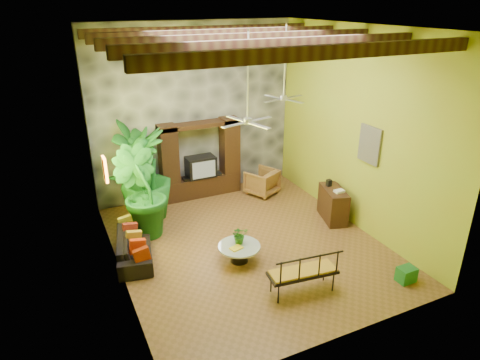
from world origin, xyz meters
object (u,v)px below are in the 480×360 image
iron_bench (305,271)px  side_console (333,204)px  ceiling_fan_front (248,111)px  coffee_table (239,251)px  sofa (134,246)px  tall_plant_c (145,175)px  ceiling_fan_back (284,90)px  wicker_armchair (262,182)px  tall_plant_b (140,193)px  tall_plant_a (135,167)px  green_bin (406,274)px  entertainment_center (201,165)px

iron_bench → side_console: size_ratio=1.34×
ceiling_fan_front → coffee_table: 3.16m
ceiling_fan_front → sofa: ceiling_fan_front is taller
tall_plant_c → side_console: tall_plant_c is taller
ceiling_fan_back → tall_plant_c: bearing=159.7°
coffee_table → iron_bench: (0.69, -1.62, 0.29)m
ceiling_fan_back → wicker_armchair: bearing=85.2°
wicker_armchair → ceiling_fan_back: bearing=59.0°
wicker_armchair → iron_bench: bearing=45.9°
iron_bench → tall_plant_b: bearing=129.0°
ceiling_fan_back → tall_plant_b: (-3.75, 0.33, -2.25)m
ceiling_fan_back → side_console: size_ratio=1.70×
side_console → coffee_table: bearing=-149.7°
ceiling_fan_front → sofa: 4.05m
wicker_armchair → tall_plant_b: tall_plant_b is taller
ceiling_fan_front → coffee_table: size_ratio=1.94×
tall_plant_a → side_console: (4.61, -2.74, -0.86)m
ceiling_fan_back → coffee_table: bearing=-139.4°
tall_plant_c → green_bin: tall_plant_c is taller
entertainment_center → tall_plant_a: 2.00m
ceiling_fan_back → tall_plant_b: 4.39m
wicker_armchair → sofa: bearing=-3.1°
tall_plant_c → coffee_table: tall_plant_c is taller
sofa → tall_plant_c: bearing=-11.6°
ceiling_fan_front → iron_bench: ceiling_fan_front is taller
coffee_table → green_bin: coffee_table is taller
iron_bench → ceiling_fan_front: bearing=109.4°
ceiling_fan_back → coffee_table: size_ratio=1.94×
ceiling_fan_front → wicker_armchair: size_ratio=2.19×
iron_bench → wicker_armchair: bearing=78.8°
entertainment_center → green_bin: bearing=-68.0°
sofa → tall_plant_b: 1.35m
coffee_table → side_console: side_console is taller
ceiling_fan_back → tall_plant_a: bearing=154.4°
ceiling_fan_front → tall_plant_a: bearing=118.0°
ceiling_fan_back → sofa: size_ratio=0.97×
ceiling_fan_back → tall_plant_b: ceiling_fan_back is taller
entertainment_center → green_bin: (2.38, -5.91, -0.80)m
tall_plant_b → tall_plant_c: size_ratio=0.94×
ceiling_fan_back → coffee_table: ceiling_fan_back is taller
side_console → green_bin: (-0.27, -2.94, -0.27)m
sofa → green_bin: sofa is taller
tall_plant_c → iron_bench: tall_plant_c is taller
tall_plant_a → iron_bench: tall_plant_a is taller
sofa → iron_bench: bearing=-123.6°
ceiling_fan_back → coffee_table: (-2.08, -1.79, -3.15)m
tall_plant_c → coffee_table: size_ratio=2.55×
tall_plant_c → side_console: 5.06m
ceiling_fan_back → sofa: (-4.18, -0.60, -3.12)m
sofa → coffee_table: 2.41m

